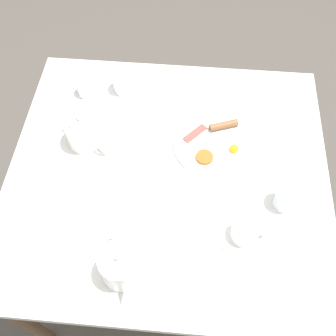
# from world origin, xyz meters

# --- Properties ---
(ground_plane) EXTENTS (8.00, 8.00, 0.00)m
(ground_plane) POSITION_xyz_m (0.00, 0.00, 0.00)
(ground_plane) COLOR #4C4742
(table) EXTENTS (1.02, 0.95, 0.71)m
(table) POSITION_xyz_m (0.00, 0.00, 0.64)
(table) COLOR white
(table) RESTS_ON ground_plane
(breakfast_plate) EXTENTS (0.27, 0.27, 0.04)m
(breakfast_plate) POSITION_xyz_m (-0.14, -0.12, 0.72)
(breakfast_plate) COLOR white
(breakfast_plate) RESTS_ON table
(teapot_near) EXTENTS (0.11, 0.20, 0.14)m
(teapot_near) POSITION_xyz_m (0.10, 0.33, 0.77)
(teapot_near) COLOR white
(teapot_near) RESTS_ON table
(teapot_far) EXTENTS (0.18, 0.12, 0.14)m
(teapot_far) POSITION_xyz_m (0.28, -0.09, 0.77)
(teapot_far) COLOR white
(teapot_far) RESTS_ON table
(teacup_with_saucer_left) EXTENTS (0.14, 0.14, 0.06)m
(teacup_with_saucer_left) POSITION_xyz_m (-0.23, 0.20, 0.73)
(teacup_with_saucer_left) COLOR white
(teacup_with_saucer_left) RESTS_ON table
(water_glass_tall) EXTENTS (0.07, 0.07, 0.09)m
(water_glass_tall) POSITION_xyz_m (-0.36, 0.08, 0.75)
(water_glass_tall) COLOR white
(water_glass_tall) RESTS_ON table
(water_glass_short) EXTENTS (0.07, 0.07, 0.09)m
(water_glass_short) POSITION_xyz_m (0.19, -0.34, 0.75)
(water_glass_short) COLOR white
(water_glass_short) RESTS_ON table
(creamer_jug) EXTENTS (0.09, 0.07, 0.06)m
(creamer_jug) POSITION_xyz_m (0.32, -0.31, 0.74)
(creamer_jug) COLOR white
(creamer_jug) RESTS_ON table
(napkin_folded) EXTENTS (0.14, 0.16, 0.01)m
(napkin_folded) POSITION_xyz_m (0.39, 0.14, 0.71)
(napkin_folded) COLOR white
(napkin_folded) RESTS_ON table
(fork_by_plate) EXTENTS (0.13, 0.15, 0.00)m
(fork_by_plate) POSITION_xyz_m (-0.32, -0.35, 0.71)
(fork_by_plate) COLOR silver
(fork_by_plate) RESTS_ON table
(knife_by_plate) EXTENTS (0.14, 0.17, 0.00)m
(knife_by_plate) POSITION_xyz_m (0.12, 0.09, 0.71)
(knife_by_plate) COLOR silver
(knife_by_plate) RESTS_ON table
(spoon_for_tea) EXTENTS (0.13, 0.12, 0.00)m
(spoon_for_tea) POSITION_xyz_m (-0.02, -0.33, 0.71)
(spoon_for_tea) COLOR silver
(spoon_for_tea) RESTS_ON table
(fork_spare) EXTENTS (0.05, 0.17, 0.00)m
(fork_spare) POSITION_xyz_m (-0.36, 0.35, 0.71)
(fork_spare) COLOR silver
(fork_spare) RESTS_ON table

